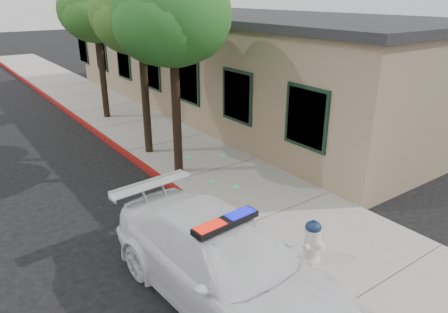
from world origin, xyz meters
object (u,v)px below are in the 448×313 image
(clapboard_building, at_px, (232,61))
(street_tree_mid, at_px, (140,18))
(street_tree_near, at_px, (173,21))
(street_tree_far, at_px, (97,14))
(fire_hydrant, at_px, (312,241))
(police_car, at_px, (226,263))

(clapboard_building, height_order, street_tree_mid, street_tree_mid)
(street_tree_near, bearing_deg, street_tree_far, 86.13)
(street_tree_far, bearing_deg, street_tree_near, -93.87)
(street_tree_far, bearing_deg, fire_hydrant, -92.75)
(clapboard_building, height_order, fire_hydrant, clapboard_building)
(police_car, height_order, street_tree_near, street_tree_near)
(fire_hydrant, xyz_separation_m, street_tree_far, (0.58, 12.11, 3.68))
(street_tree_near, bearing_deg, police_car, -111.55)
(police_car, distance_m, street_tree_near, 6.56)
(clapboard_building, relative_size, street_tree_far, 3.81)
(fire_hydrant, distance_m, street_tree_far, 12.67)
(fire_hydrant, distance_m, street_tree_near, 6.52)
(clapboard_building, distance_m, street_tree_mid, 7.23)
(clapboard_building, xyz_separation_m, fire_hydrant, (-6.11, -10.78, -1.54))
(street_tree_near, xyz_separation_m, street_tree_mid, (0.02, 2.03, -0.02))
(clapboard_building, bearing_deg, street_tree_near, -137.63)
(police_car, relative_size, street_tree_far, 0.95)
(clapboard_building, distance_m, street_tree_far, 6.07)
(police_car, relative_size, street_tree_mid, 0.94)
(clapboard_building, relative_size, street_tree_mid, 3.77)
(street_tree_near, bearing_deg, clapboard_building, 42.37)
(street_tree_near, distance_m, street_tree_far, 6.80)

